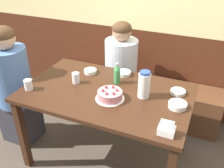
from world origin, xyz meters
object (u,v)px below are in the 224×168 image
bench_seat (135,96)px  birthday_cake (110,95)px  person_pale_blue_shirt (14,88)px  bowl_soup_white (90,71)px  glass_tumbler_short (76,78)px  soju_bottle (117,74)px  napkin_holder (167,129)px  bowl_rice_small (178,105)px  bowl_sauce_shallow (124,73)px  person_teal_shirt (121,74)px  water_pitcher (144,85)px  glass_water_tall (28,85)px  bowl_side_dish (178,92)px

bench_seat → birthday_cake: (0.07, -0.93, 0.58)m
person_pale_blue_shirt → bowl_soup_white: bearing=24.8°
bowl_soup_white → glass_tumbler_short: (-0.03, -0.22, 0.03)m
birthday_cake → soju_bottle: size_ratio=1.20×
birthday_cake → bowl_soup_white: birthday_cake is taller
napkin_holder → bowl_rice_small: 0.34m
bowl_sauce_shallow → person_teal_shirt: bearing=114.7°
person_teal_shirt → bowl_rice_small: bearing=46.7°
water_pitcher → soju_bottle: bearing=156.5°
bowl_sauce_shallow → person_teal_shirt: 0.45m
glass_tumbler_short → glass_water_tall: bearing=-140.7°
napkin_holder → glass_tumbler_short: (-0.89, 0.36, 0.01)m
birthday_cake → soju_bottle: bearing=99.8°
water_pitcher → soju_bottle: size_ratio=1.17×
soju_bottle → person_teal_shirt: (-0.16, 0.53, -0.29)m
bowl_rice_small → bowl_sauce_shallow: size_ratio=1.05×
bowl_sauce_shallow → glass_tumbler_short: (-0.34, -0.31, 0.03)m
bowl_soup_white → person_pale_blue_shirt: 0.78m
soju_bottle → person_teal_shirt: bearing=107.3°
napkin_holder → person_teal_shirt: (-0.72, 1.03, -0.24)m
bowl_rice_small → person_teal_shirt: size_ratio=0.12×
napkin_holder → person_teal_shirt: 1.28m
bench_seat → soju_bottle: 0.92m
bowl_side_dish → napkin_holder: bearing=-87.9°
water_pitcher → bowl_rice_small: (0.28, -0.04, -0.09)m
birthday_cake → person_pale_blue_shirt: size_ratio=0.19×
birthday_cake → napkin_holder: (0.51, -0.24, 0.00)m
glass_water_tall → glass_tumbler_short: (0.32, 0.26, 0.00)m
soju_bottle → bowl_soup_white: 0.33m
bench_seat → napkin_holder: size_ratio=17.90×
bench_seat → napkin_holder: (0.58, -1.16, 0.58)m
person_pale_blue_shirt → person_teal_shirt: bearing=42.6°
water_pitcher → bowl_side_dish: 0.31m
bench_seat → person_teal_shirt: bearing=-134.9°
soju_bottle → napkin_holder: soju_bottle is taller
bowl_rice_small → bowl_sauce_shallow: (-0.57, 0.33, -0.00)m
soju_bottle → bowl_soup_white: size_ratio=1.63×
bowl_rice_small → glass_water_tall: glass_water_tall is taller
birthday_cake → person_teal_shirt: (-0.21, 0.79, -0.23)m
glass_water_tall → person_teal_shirt: (0.49, 0.93, -0.24)m
soju_bottle → bowl_rice_small: (0.57, -0.16, -0.07)m
water_pitcher → bowl_side_dish: bearing=32.0°
bowl_side_dish → soju_bottle: bearing=-176.4°
glass_water_tall → person_pale_blue_shirt: person_pale_blue_shirt is taller
water_pitcher → birthday_cake: bearing=-149.6°
bowl_soup_white → bowl_rice_small: (0.88, -0.24, 0.00)m
soju_bottle → person_pale_blue_shirt: person_pale_blue_shirt is taller
bowl_rice_small → bowl_side_dish: bowl_rice_small is taller
glass_water_tall → bowl_rice_small: bearing=11.0°
glass_tumbler_short → person_teal_shirt: size_ratio=0.08×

